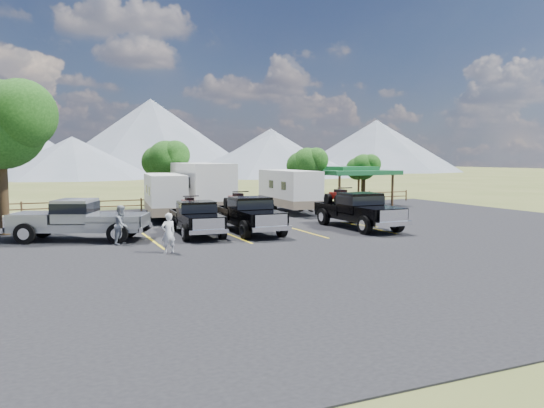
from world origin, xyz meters
name	(u,v)px	position (x,y,z in m)	size (l,w,h in m)	color
ground	(304,246)	(0.00, 0.00, 0.00)	(320.00, 320.00, 0.00)	#4C5A26
asphalt_lot	(277,236)	(0.00, 3.00, 0.02)	(44.00, 34.00, 0.04)	black
stall_lines	(269,233)	(0.00, 4.00, 0.04)	(12.12, 5.50, 0.01)	gold
tree_ne_a	(307,164)	(8.97, 17.01, 3.48)	(3.11, 2.92, 4.76)	#302212
tree_ne_b	(363,167)	(14.98, 18.01, 3.13)	(2.77, 2.59, 4.27)	#302212
tree_north	(166,159)	(-2.03, 19.02, 3.83)	(3.46, 3.24, 5.25)	#302212
rail_fence	(219,201)	(2.00, 18.50, 0.61)	(36.12, 0.12, 1.00)	brown
pavilion	(350,172)	(13.00, 17.00, 2.79)	(6.20, 6.20, 3.22)	brown
mountain_range	(54,140)	(-7.63, 105.98, 7.87)	(209.00, 71.00, 20.00)	slate
rig_left	(196,217)	(-3.59, 5.06, 0.97)	(2.32, 5.87, 1.92)	black
rig_center	(249,213)	(-0.81, 4.79, 1.05)	(2.32, 6.32, 2.10)	black
rig_right	(357,209)	(5.35, 3.96, 1.10)	(2.38, 6.63, 2.21)	black
trailer_left	(165,196)	(-3.57, 12.44, 1.54)	(2.89, 8.30, 2.87)	white
trailer_center	(201,188)	(-0.83, 13.61, 1.90)	(2.97, 10.21, 3.54)	white
trailer_right	(289,190)	(5.57, 13.23, 1.62)	(2.64, 8.68, 3.01)	white
pickup_silver	(79,219)	(-9.14, 5.44, 1.06)	(6.83, 4.44, 1.96)	#9C9FA4
person_a	(168,233)	(-6.03, 0.43, 0.87)	(0.60, 0.40, 1.66)	white
person_b	(122,225)	(-7.45, 3.49, 0.93)	(0.86, 0.67, 1.78)	gray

